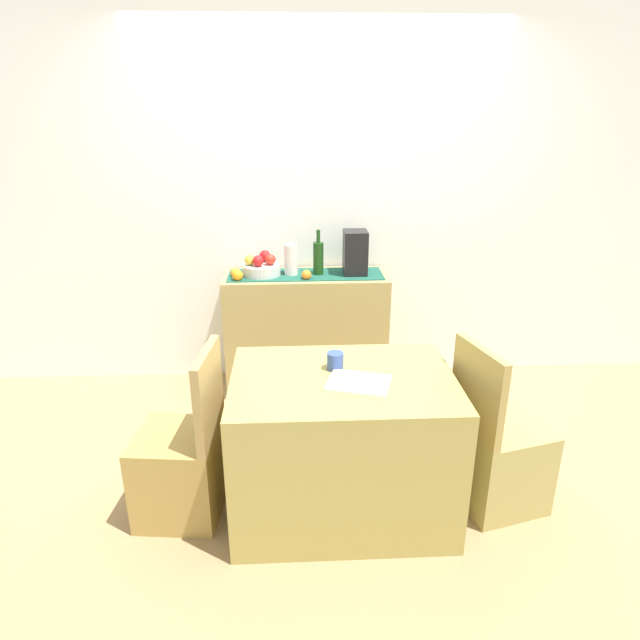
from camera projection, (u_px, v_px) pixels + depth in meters
ground_plane at (330, 457)px, 3.28m from camera, size 6.40×6.40×0.02m
room_wall_rear at (319, 197)px, 3.89m from camera, size 6.40×0.06×2.70m
sideboard_console at (306, 332)px, 3.97m from camera, size 1.14×0.42×0.85m
table_runner at (306, 274)px, 3.82m from camera, size 1.07×0.32×0.01m
fruit_bowl at (262, 270)px, 3.79m from camera, size 0.26×0.26×0.07m
apple_left at (258, 261)px, 3.72m from camera, size 0.08×0.08×0.08m
apple_upper at (250, 260)px, 3.75m from camera, size 0.07×0.07×0.07m
apple_center at (265, 256)px, 3.84m from camera, size 0.08×0.08×0.08m
apple_rear at (270, 260)px, 3.76m from camera, size 0.07×0.07×0.07m
wine_bottle at (318, 258)px, 3.78m from camera, size 0.07×0.07×0.32m
coffee_maker at (355, 253)px, 3.78m from camera, size 0.16×0.18×0.31m
ceramic_vase at (291, 260)px, 3.78m from camera, size 0.09×0.09×0.22m
orange_loose_mid at (238, 275)px, 3.68m from camera, size 0.07×0.07×0.07m
orange_loose_near_bowl at (235, 273)px, 3.76m from camera, size 0.07×0.07×0.07m
orange_loose_end at (306, 275)px, 3.70m from camera, size 0.07×0.07×0.07m
dining_table at (342, 444)px, 2.74m from camera, size 1.07×0.77×0.74m
open_book at (358, 383)px, 2.54m from camera, size 0.33×0.28×0.02m
coffee_cup at (336, 361)px, 2.68m from camera, size 0.08×0.08×0.09m
chair_near_window at (182, 467)px, 2.74m from camera, size 0.44×0.44×0.90m
chair_by_corner at (497, 457)px, 2.82m from camera, size 0.49×0.49×0.90m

